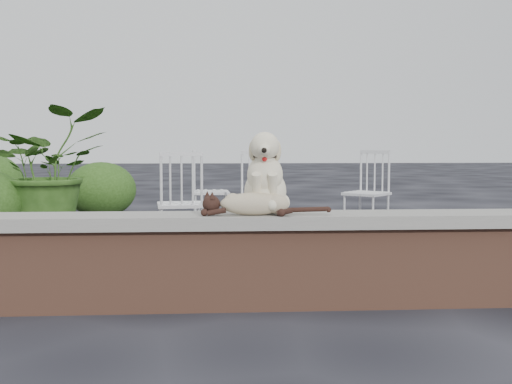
{
  "coord_description": "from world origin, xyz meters",
  "views": [
    {
      "loc": [
        0.1,
        -3.88,
        1.01
      ],
      "look_at": [
        0.37,
        0.2,
        0.7
      ],
      "focal_mm": 44.46,
      "sensor_mm": 36.0,
      "label": 1
    }
  ],
  "objects": [
    {
      "name": "ground",
      "position": [
        0.0,
        0.0,
        0.0
      ],
      "size": [
        60.0,
        60.0,
        0.0
      ],
      "primitive_type": "plane",
      "color": "black",
      "rests_on": "ground"
    },
    {
      "name": "brick_wall",
      "position": [
        0.0,
        0.0,
        0.25
      ],
      "size": [
        6.0,
        0.3,
        0.5
      ],
      "primitive_type": "cube",
      "color": "brown",
      "rests_on": "ground"
    },
    {
      "name": "capstone",
      "position": [
        0.0,
        0.0,
        0.54
      ],
      "size": [
        6.2,
        0.4,
        0.08
      ],
      "primitive_type": "cube",
      "color": "slate",
      "rests_on": "brick_wall"
    },
    {
      "name": "dog",
      "position": [
        0.42,
        0.07,
        0.84
      ],
      "size": [
        0.38,
        0.48,
        0.51
      ],
      "primitive_type": null,
      "rotation": [
        0.0,
        0.0,
        -0.11
      ],
      "color": "beige",
      "rests_on": "capstone"
    },
    {
      "name": "cat",
      "position": [
        0.34,
        -0.08,
        0.66
      ],
      "size": [
        0.94,
        0.32,
        0.16
      ],
      "primitive_type": null,
      "rotation": [
        0.0,
        0.0,
        -0.11
      ],
      "color": "tan",
      "rests_on": "capstone"
    },
    {
      "name": "chair_b",
      "position": [
        0.54,
        2.67,
        0.47
      ],
      "size": [
        0.65,
        0.65,
        0.94
      ],
      "primitive_type": null,
      "rotation": [
        0.0,
        0.0,
        -0.18
      ],
      "color": "silver",
      "rests_on": "ground"
    },
    {
      "name": "chair_d",
      "position": [
        1.82,
        3.17,
        0.47
      ],
      "size": [
        0.79,
        0.79,
        0.94
      ],
      "primitive_type": null,
      "rotation": [
        0.0,
        0.0,
        -0.74
      ],
      "color": "silver",
      "rests_on": "ground"
    },
    {
      "name": "chair_e",
      "position": [
        0.05,
        3.49,
        0.47
      ],
      "size": [
        0.59,
        0.59,
        0.94
      ],
      "primitive_type": null,
      "rotation": [
        0.0,
        0.0,
        1.62
      ],
      "color": "silver",
      "rests_on": "ground"
    },
    {
      "name": "chair_c",
      "position": [
        -0.22,
        1.98,
        0.47
      ],
      "size": [
        0.62,
        0.62,
        0.94
      ],
      "primitive_type": null,
      "rotation": [
        0.0,
        0.0,
        3.25
      ],
      "color": "silver",
      "rests_on": "ground"
    },
    {
      "name": "potted_plant_a",
      "position": [
        -1.84,
        3.69,
        0.72
      ],
      "size": [
        1.69,
        1.62,
        1.44
      ],
      "primitive_type": "imported",
      "rotation": [
        0.0,
        0.0,
        0.52
      ],
      "color": "#204012",
      "rests_on": "ground"
    },
    {
      "name": "shrubbery",
      "position": [
        -2.59,
        4.81,
        0.39
      ],
      "size": [
        2.77,
        2.85,
        0.98
      ],
      "color": "#204012",
      "rests_on": "ground"
    }
  ]
}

